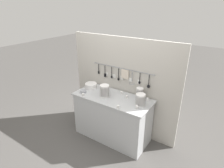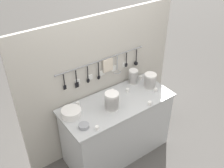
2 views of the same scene
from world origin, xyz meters
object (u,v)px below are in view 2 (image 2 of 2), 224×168
(cup_centre, at_px, (141,78))
(bowl_stack_tall_left, at_px, (112,101))
(cup_edge_far, at_px, (97,128))
(cup_beside_plates, at_px, (127,90))
(steel_mixing_bowl, at_px, (84,126))
(cup_front_left, at_px, (150,103))
(cup_by_caddy, at_px, (78,104))
(bowl_stack_wide_centre, at_px, (150,81))
(cup_front_right, at_px, (156,90))
(bowl_stack_nested_right, at_px, (133,77))
(cup_back_right, at_px, (113,91))
(plate_stack, at_px, (71,113))

(cup_centre, bearing_deg, bowl_stack_tall_left, -157.60)
(cup_edge_far, xyz_separation_m, cup_beside_plates, (0.71, 0.36, 0.00))
(bowl_stack_tall_left, xyz_separation_m, steel_mixing_bowl, (-0.44, -0.09, -0.09))
(cup_front_left, height_order, cup_by_caddy, same)
(bowl_stack_wide_centre, xyz_separation_m, cup_front_right, (-0.00, -0.12, -0.08))
(bowl_stack_nested_right, relative_size, steel_mixing_bowl, 1.70)
(cup_front_left, xyz_separation_m, cup_centre, (0.30, 0.51, 0.00))
(cup_front_left, bearing_deg, cup_beside_plates, 97.84)
(cup_front_left, height_order, cup_beside_plates, same)
(cup_front_left, xyz_separation_m, cup_beside_plates, (-0.05, 0.38, 0.00))
(cup_back_right, xyz_separation_m, cup_by_caddy, (-0.50, 0.03, 0.00))
(plate_stack, relative_size, cup_back_right, 4.77)
(cup_front_left, bearing_deg, cup_centre, 59.84)
(steel_mixing_bowl, distance_m, cup_edge_far, 0.15)
(cup_centre, relative_size, cup_front_right, 1.00)
(bowl_stack_nested_right, xyz_separation_m, plate_stack, (-1.02, -0.11, -0.06))
(cup_front_left, height_order, cup_front_right, same)
(cup_back_right, distance_m, cup_edge_far, 0.72)
(cup_edge_far, xyz_separation_m, cup_by_caddy, (0.04, 0.49, 0.00))
(cup_beside_plates, bearing_deg, steel_mixing_bowl, -163.04)
(bowl_stack_nested_right, height_order, cup_front_right, bowl_stack_nested_right)
(bowl_stack_tall_left, height_order, steel_mixing_bowl, bowl_stack_tall_left)
(cup_centre, distance_m, cup_front_right, 0.35)
(steel_mixing_bowl, relative_size, cup_edge_far, 2.45)
(bowl_stack_wide_centre, bearing_deg, cup_front_right, -91.45)
(cup_back_right, bearing_deg, cup_edge_far, -139.50)
(cup_front_right, bearing_deg, bowl_stack_wide_centre, 88.55)
(cup_beside_plates, xyz_separation_m, cup_by_caddy, (-0.67, 0.13, 0.00))
(plate_stack, bearing_deg, cup_back_right, 8.22)
(cup_edge_far, distance_m, cup_front_right, 1.04)
(bowl_stack_nested_right, distance_m, cup_back_right, 0.37)
(steel_mixing_bowl, bearing_deg, cup_beside_plates, 16.96)
(bowl_stack_tall_left, xyz_separation_m, cup_back_right, (0.20, 0.26, -0.09))
(bowl_stack_nested_right, height_order, cup_back_right, bowl_stack_nested_right)
(plate_stack, xyz_separation_m, cup_front_right, (1.14, -0.22, -0.02))
(bowl_stack_tall_left, relative_size, cup_edge_far, 4.61)
(plate_stack, relative_size, cup_front_right, 4.77)
(cup_centre, height_order, cup_by_caddy, same)
(cup_front_left, xyz_separation_m, cup_front_right, (0.26, 0.17, 0.00))
(bowl_stack_tall_left, height_order, cup_front_right, bowl_stack_tall_left)
(cup_by_caddy, xyz_separation_m, cup_front_right, (0.98, -0.34, 0.00))
(steel_mixing_bowl, height_order, cup_front_right, cup_front_right)
(bowl_stack_tall_left, xyz_separation_m, cup_front_right, (0.68, -0.05, -0.09))
(steel_mixing_bowl, distance_m, cup_centre, 1.22)
(cup_back_right, relative_size, cup_front_left, 1.00)
(bowl_stack_wide_centre, xyz_separation_m, plate_stack, (-1.14, 0.10, -0.06))
(cup_edge_far, bearing_deg, bowl_stack_tall_left, 30.38)
(cup_beside_plates, bearing_deg, cup_centre, 21.13)
(bowl_stack_tall_left, xyz_separation_m, cup_by_caddy, (-0.30, 0.29, -0.09))
(cup_back_right, height_order, cup_front_right, same)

